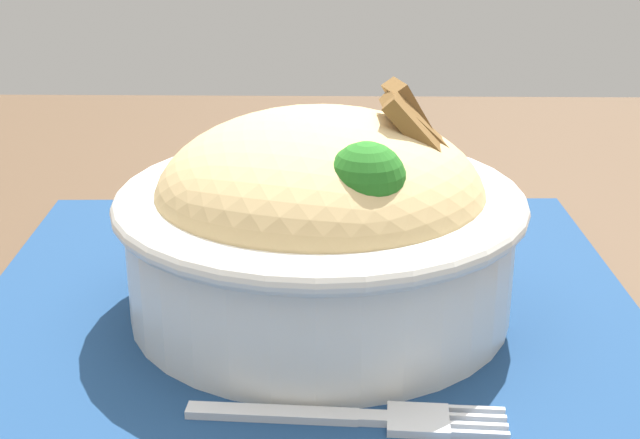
{
  "coord_description": "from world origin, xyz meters",
  "views": [
    {
      "loc": [
        0.39,
        0.04,
        0.99
      ],
      "look_at": [
        -0.04,
        0.03,
        0.83
      ],
      "focal_mm": 50.78,
      "sensor_mm": 36.0,
      "label": 1
    }
  ],
  "objects": [
    {
      "name": "bowl",
      "position": [
        -0.04,
        0.03,
        0.83
      ],
      "size": [
        0.21,
        0.21,
        0.12
      ],
      "color": "silver",
      "rests_on": "placemat"
    },
    {
      "name": "fork",
      "position": [
        0.07,
        0.05,
        0.78
      ],
      "size": [
        0.02,
        0.14,
        0.0
      ],
      "color": "silver",
      "rests_on": "placemat"
    },
    {
      "name": "placemat",
      "position": [
        -0.01,
        0.03,
        0.78
      ],
      "size": [
        0.41,
        0.36,
        0.0
      ],
      "primitive_type": "cube",
      "rotation": [
        0.0,
        0.0,
        0.03
      ],
      "color": "navy",
      "rests_on": "table"
    }
  ]
}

